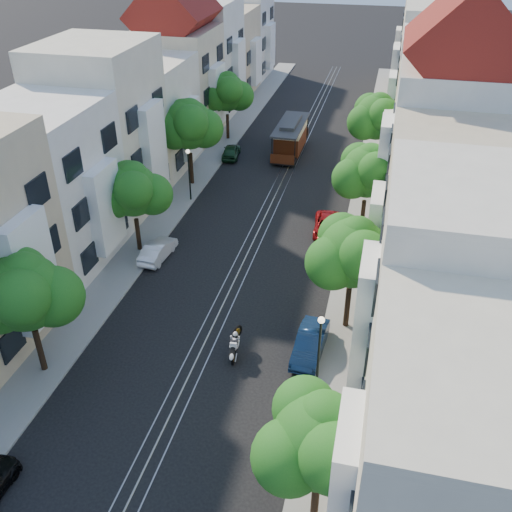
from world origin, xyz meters
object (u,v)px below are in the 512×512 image
Objects in this scene: tree_w_d at (227,93)px; tree_e_c at (368,173)px; cable_car at (291,136)px; parked_car_w_mid at (158,250)px; parked_car_e_mid at (310,343)px; tree_e_b at (354,255)px; tree_w_c at (189,126)px; tree_w_b at (133,192)px; lamp_west at (189,167)px; sportbike_rider at (235,343)px; tree_e_d at (378,118)px; tree_e_a at (322,442)px; parked_car_w_far at (231,151)px; lamp_east at (320,342)px; parked_car_e_far at (327,226)px; tree_w_a at (26,294)px.

tree_e_c is at bearing -48.01° from tree_w_d.
parked_car_w_mid is at bearing -103.58° from cable_car.
tree_e_c is 1.65× the size of parked_car_e_mid.
tree_w_c is at bearing 131.99° from tree_e_b.
tree_w_b is 8.22m from lamp_west.
cable_car reaches higher than sportbike_rider.
tree_e_c is at bearing -60.13° from cable_car.
tree_w_d is (-14.40, 5.00, -0.27)m from tree_e_d.
tree_e_a reaches higher than parked_car_w_mid.
tree_e_c is 17.67m from parked_car_w_far.
tree_e_a reaches higher than lamp_east.
tree_w_c reaches higher than tree_e_d.
parked_car_w_far reaches higher than parked_car_w_mid.
tree_e_d is 16.39m from lamp_west.
tree_w_d is (-14.40, 39.00, 0.20)m from tree_e_a.
tree_e_b is 5.41m from lamp_east.
tree_w_b is at bearing -130.27° from tree_e_d.
tree_w_d is at bearing 110.27° from tree_e_a.
tree_e_d reaches higher than tree_e_a.
tree_e_d is 1.09× the size of tree_w_b.
tree_w_c reaches higher than parked_car_w_far.
tree_e_a reaches higher than cable_car.
tree_w_b reaches higher than sportbike_rider.
cable_car is at bearing 52.88° from tree_w_c.
parked_car_e_mid is (12.74, -7.62, -3.75)m from tree_w_b.
lamp_east is at bearing 146.04° from parked_car_w_mid.
tree_w_b reaches higher than lamp_west.
parked_car_w_far is at bearing 126.59° from parked_car_e_far.
lamp_east is (-0.96, -15.98, -1.75)m from tree_e_c.
tree_e_d is at bearing 63.59° from tree_w_a.
tree_w_b is at bearing -108.10° from cable_car.
tree_e_a is 1.74× the size of parked_car_w_far.
tree_w_c reaches higher than tree_w_a.
lamp_east reaches higher than sportbike_rider.
tree_w_b reaches higher than parked_car_e_mid.
tree_w_a is 1.64× the size of parked_car_e_far.
tree_e_a is 0.96× the size of tree_w_d.
tree_e_b is 1.86× the size of parked_car_w_far.
lamp_east is 0.55× the size of cable_car.
parked_car_e_mid is at bearing -30.88° from tree_w_b.
tree_w_a is at bearing 79.76° from parked_car_w_far.
tree_e_c is 1.57× the size of lamp_west.
lamp_west is 2.05× the size of sportbike_rider.
lamp_east is 30.53m from cable_car.
tree_w_b is at bearing 143.42° from lamp_east.
parked_car_e_mid is (-1.66, 9.38, -3.75)m from tree_e_a.
tree_w_d is 23.01m from parked_car_w_mid.
tree_w_b is (-14.40, -17.00, -0.47)m from tree_e_d.
parked_car_w_far is at bearing -85.75° from parked_car_w_mid.
parked_car_e_far is at bearing -165.91° from tree_e_c.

